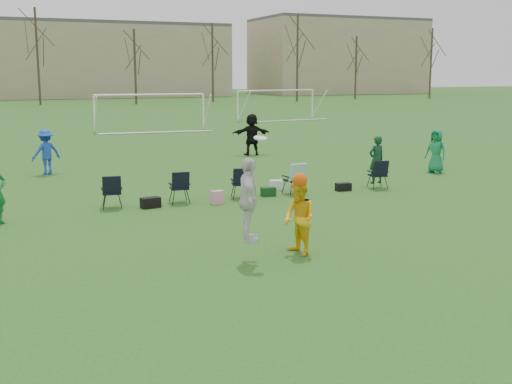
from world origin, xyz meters
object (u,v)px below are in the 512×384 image
fielder_blue (46,152)px  fielder_black (252,134)px  center_contest (275,209)px  goal_right (276,96)px  goal_mid (150,102)px  fielder_green_far (436,151)px

fielder_blue → fielder_black: fielder_black is taller
fielder_black → center_contest: (-6.08, -16.05, 0.09)m
fielder_blue → goal_right: bearing=-150.1°
goal_mid → fielder_green_far: bearing=-71.2°
fielder_black → goal_mid: (-1.36, 14.50, 0.94)m
center_contest → fielder_blue: bearing=104.0°
goal_right → fielder_green_far: bearing=-110.2°
fielder_blue → fielder_green_far: 15.04m
center_contest → goal_mid: (4.73, 30.55, 0.86)m
fielder_black → goal_mid: size_ratio=0.26×
goal_mid → center_contest: bearing=-94.8°
fielder_green_far → goal_mid: 23.09m
fielder_green_far → fielder_black: (-4.54, 7.80, 0.13)m
goal_mid → goal_right: 13.42m
fielder_green_far → center_contest: (-10.63, -8.26, 0.21)m
fielder_black → center_contest: center_contest is taller
fielder_black → goal_mid: 14.59m
goal_right → fielder_black: bearing=-125.4°
fielder_blue → fielder_black: (9.49, 2.38, 0.11)m
fielder_green_far → goal_right: bearing=143.5°
fielder_blue → center_contest: bearing=85.2°
center_contest → goal_right: size_ratio=0.35×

